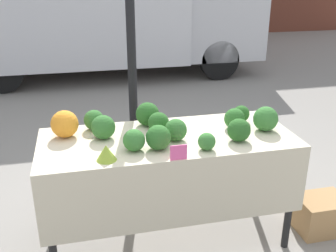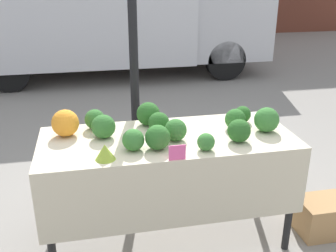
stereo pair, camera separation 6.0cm
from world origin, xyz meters
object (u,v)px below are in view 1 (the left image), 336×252
Objects in this scene: parked_truck at (96,2)px; produce_crate at (321,214)px; price_sign at (179,152)px; orange_cauliflower at (65,124)px.

produce_crate is at bearing -76.37° from parked_truck.
parked_truck reaches higher than price_sign.
parked_truck is 29.63× the size of orange_cauliflower.
parked_truck is at bearing 83.86° from orange_cauliflower.
produce_crate is (1.82, -0.33, -0.77)m from orange_cauliflower.
produce_crate is (1.28, -5.29, -1.16)m from parked_truck.
orange_cauliflower reaches higher than produce_crate.
price_sign is 0.28× the size of produce_crate.
price_sign is at bearing -88.75° from parked_truck.
parked_truck reaches higher than produce_crate.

